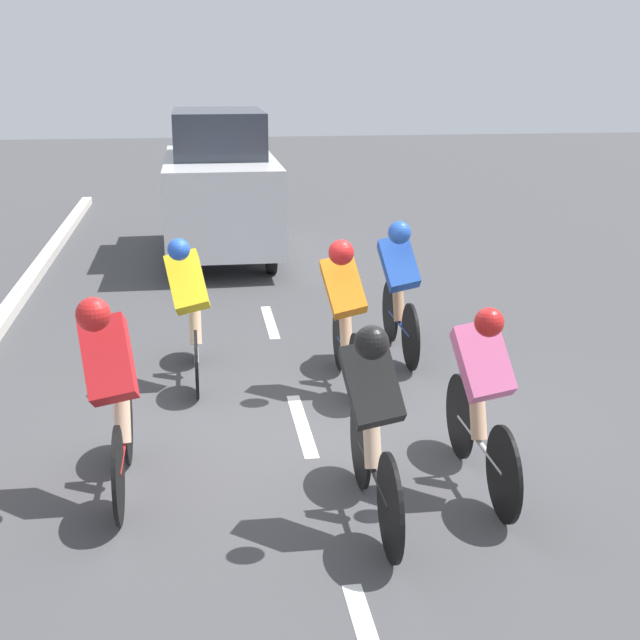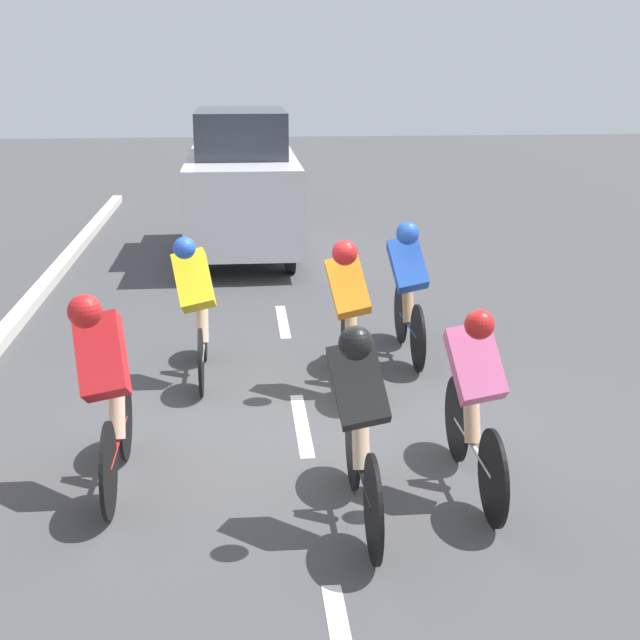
# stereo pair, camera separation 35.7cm
# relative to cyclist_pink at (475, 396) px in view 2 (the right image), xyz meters

# --- Properties ---
(ground_plane) EXTENTS (60.00, 60.00, 0.00)m
(ground_plane) POSITION_rel_cyclist_pink_xyz_m (1.14, -1.37, -0.76)
(ground_plane) COLOR #424244
(lane_stripe_mid) EXTENTS (0.12, 1.40, 0.01)m
(lane_stripe_mid) POSITION_rel_cyclist_pink_xyz_m (1.14, -1.39, -0.76)
(lane_stripe_mid) COLOR white
(lane_stripe_mid) RESTS_ON ground
(lane_stripe_far) EXTENTS (0.12, 1.40, 0.01)m
(lane_stripe_far) POSITION_rel_cyclist_pink_xyz_m (1.14, -4.59, -0.76)
(lane_stripe_far) COLOR white
(lane_stripe_far) RESTS_ON ground
(cyclist_pink) EXTENTS (0.41, 1.72, 1.48)m
(cyclist_pink) POSITION_rel_cyclist_pink_xyz_m (0.00, 0.00, 0.00)
(cyclist_pink) COLOR black
(cyclist_pink) RESTS_ON ground
(cyclist_black) EXTENTS (0.42, 1.73, 1.50)m
(cyclist_black) POSITION_rel_cyclist_pink_xyz_m (0.88, 0.39, 0.02)
(cyclist_black) COLOR black
(cyclist_black) RESTS_ON ground
(cyclist_red) EXTENTS (0.42, 1.66, 1.57)m
(cyclist_red) POSITION_rel_cyclist_pink_xyz_m (2.63, -0.29, 0.07)
(cyclist_red) COLOR black
(cyclist_red) RESTS_ON ground
(cyclist_yellow) EXTENTS (0.44, 1.70, 1.49)m
(cyclist_yellow) POSITION_rel_cyclist_pink_xyz_m (2.08, -2.65, 0.02)
(cyclist_yellow) COLOR black
(cyclist_yellow) RESTS_ON ground
(cyclist_blue) EXTENTS (0.42, 1.67, 1.52)m
(cyclist_blue) POSITION_rel_cyclist_pink_xyz_m (-0.10, -3.08, 0.04)
(cyclist_blue) COLOR black
(cyclist_blue) RESTS_ON ground
(cyclist_orange) EXTENTS (0.43, 1.65, 1.51)m
(cyclist_orange) POSITION_rel_cyclist_pink_xyz_m (0.63, -2.24, 0.04)
(cyclist_orange) COLOR black
(cyclist_orange) RESTS_ON ground
(support_car) EXTENTS (1.70, 4.01, 2.31)m
(support_car) POSITION_rel_cyclist_pink_xyz_m (1.58, -8.45, 0.38)
(support_car) COLOR black
(support_car) RESTS_ON ground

